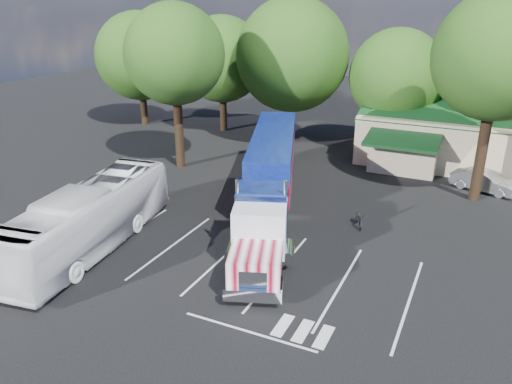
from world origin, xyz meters
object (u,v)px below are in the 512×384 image
at_px(semi_truck, 270,170).
at_px(silver_sedan, 484,181).
at_px(bicycle, 359,219).
at_px(woman, 268,231).
at_px(tour_bus, 90,218).

height_order(semi_truck, silver_sedan, semi_truck).
bearing_deg(semi_truck, silver_sedan, 15.94).
xyz_separation_m(semi_truck, bicycle, (6.03, -0.42, -2.07)).
distance_m(bicycle, silver_sedan, 11.51).
height_order(woman, silver_sedan, woman).
height_order(woman, bicycle, woman).
bearing_deg(tour_bus, bicycle, 27.71).
relative_size(bicycle, tour_bus, 0.14).
bearing_deg(woman, silver_sedan, -26.60).
relative_size(woman, silver_sedan, 0.41).
relative_size(tour_bus, silver_sedan, 2.81).
bearing_deg(tour_bus, silver_sedan, 36.19).
xyz_separation_m(semi_truck, woman, (2.13, -5.15, -1.61)).
height_order(semi_truck, woman, semi_truck).
xyz_separation_m(bicycle, silver_sedan, (6.50, 9.50, 0.29)).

